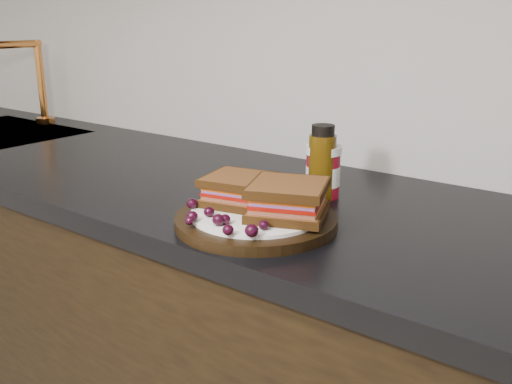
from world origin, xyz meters
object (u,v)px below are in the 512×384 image
at_px(sandwich_left, 238,190).
at_px(oil_bottle, 322,162).
at_px(plate, 256,220).
at_px(condiment_jar, 323,172).

xyz_separation_m(sandwich_left, oil_bottle, (0.07, 0.18, 0.02)).
bearing_deg(sandwich_left, plate, -31.84).
bearing_deg(plate, condiment_jar, 87.75).
bearing_deg(condiment_jar, sandwich_left, -108.68).
height_order(plate, sandwich_left, sandwich_left).
bearing_deg(plate, sandwich_left, 160.18).
bearing_deg(oil_bottle, sandwich_left, -110.88).
height_order(plate, oil_bottle, oil_bottle).
height_order(plate, condiment_jar, condiment_jar).
distance_m(plate, sandwich_left, 0.07).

